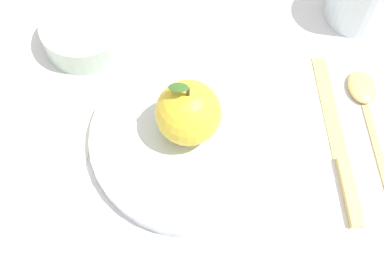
% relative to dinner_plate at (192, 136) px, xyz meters
% --- Properties ---
extents(ground_plane, '(2.40, 2.40, 0.00)m').
position_rel_dinner_plate_xyz_m(ground_plane, '(-0.03, -0.02, -0.01)').
color(ground_plane, silver).
extents(dinner_plate, '(0.24, 0.24, 0.02)m').
position_rel_dinner_plate_xyz_m(dinner_plate, '(0.00, 0.00, 0.00)').
color(dinner_plate, silver).
rests_on(dinner_plate, ground_plane).
extents(apple, '(0.07, 0.07, 0.09)m').
position_rel_dinner_plate_xyz_m(apple, '(0.01, -0.00, 0.04)').
color(apple, gold).
rests_on(apple, dinner_plate).
extents(side_bowl, '(0.11, 0.11, 0.04)m').
position_rel_dinner_plate_xyz_m(side_bowl, '(0.17, -0.10, 0.01)').
color(side_bowl, '#B2C6B2').
rests_on(side_bowl, ground_plane).
extents(knife, '(0.09, 0.22, 0.01)m').
position_rel_dinner_plate_xyz_m(knife, '(-0.17, -0.03, -0.01)').
color(knife, '#D8B766').
rests_on(knife, ground_plane).
extents(spoon, '(0.08, 0.16, 0.01)m').
position_rel_dinner_plate_xyz_m(spoon, '(-0.19, -0.11, -0.00)').
color(spoon, '#D8B766').
rests_on(spoon, ground_plane).
extents(linen_napkin, '(0.13, 0.16, 0.00)m').
position_rel_dinner_plate_xyz_m(linen_napkin, '(0.17, 0.05, -0.01)').
color(linen_napkin, silver).
rests_on(linen_napkin, ground_plane).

